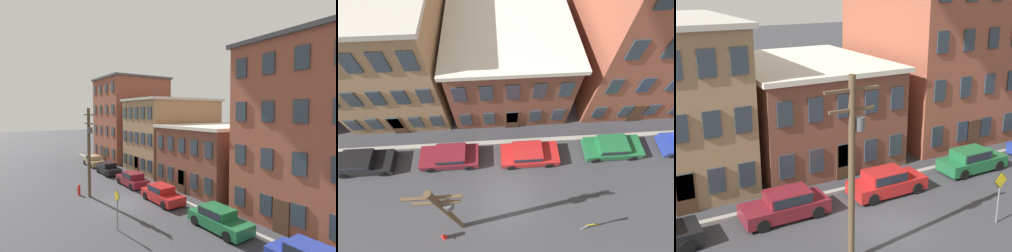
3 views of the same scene
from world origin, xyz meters
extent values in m
plane|color=#38383D|center=(0.00, 0.00, 0.00)|extent=(200.00, 200.00, 0.00)
cube|color=#9E998E|center=(0.00, 4.50, 0.08)|extent=(56.00, 0.36, 0.16)
cube|color=#9E7A56|center=(-8.42, 11.35, 4.60)|extent=(8.07, 10.70, 9.21)
cube|color=#2D3842|center=(-11.65, 5.94, 1.53)|extent=(0.90, 0.10, 1.40)
cube|color=#2D3842|center=(-10.03, 5.94, 1.53)|extent=(0.90, 0.10, 1.40)
cube|color=#2D3842|center=(-10.03, 5.94, 4.60)|extent=(0.90, 0.10, 1.40)
cube|color=#2D3842|center=(-8.42, 5.94, 1.53)|extent=(0.90, 0.10, 1.40)
cube|color=#2D3842|center=(-8.42, 5.94, 4.60)|extent=(0.90, 0.10, 1.40)
cube|color=#2D3842|center=(-8.42, 5.94, 7.67)|extent=(0.90, 0.10, 1.40)
cube|color=#2D3842|center=(-6.80, 5.94, 1.53)|extent=(0.90, 0.10, 1.40)
cube|color=#2D3842|center=(-6.80, 5.94, 4.60)|extent=(0.90, 0.10, 1.40)
cube|color=#2D3842|center=(-6.80, 5.94, 7.67)|extent=(0.90, 0.10, 1.40)
cube|color=#2D3842|center=(-5.19, 5.94, 1.53)|extent=(0.90, 0.10, 1.40)
cube|color=#2D3842|center=(-5.19, 5.94, 4.60)|extent=(0.90, 0.10, 1.40)
cube|color=#2D3842|center=(-5.19, 5.94, 7.67)|extent=(0.90, 0.10, 1.40)
cube|color=#472D1E|center=(-8.42, 5.94, 1.10)|extent=(1.10, 0.10, 2.20)
cube|color=brown|center=(0.79, 11.61, 3.05)|extent=(9.20, 11.21, 6.10)
cube|color=silver|center=(0.79, 11.61, 6.25)|extent=(9.70, 11.71, 0.30)
cube|color=#2D3842|center=(-2.89, 5.94, 1.53)|extent=(0.90, 0.10, 1.40)
cube|color=#2D3842|center=(-2.89, 5.94, 4.58)|extent=(0.90, 0.10, 1.40)
cube|color=#2D3842|center=(-1.05, 5.94, 1.53)|extent=(0.90, 0.10, 1.40)
cube|color=#2D3842|center=(-1.05, 5.94, 4.58)|extent=(0.90, 0.10, 1.40)
cube|color=#2D3842|center=(0.79, 5.94, 1.53)|extent=(0.90, 0.10, 1.40)
cube|color=#2D3842|center=(0.79, 5.94, 4.58)|extent=(0.90, 0.10, 1.40)
cube|color=#2D3842|center=(2.63, 5.94, 1.53)|extent=(0.90, 0.10, 1.40)
cube|color=#2D3842|center=(2.63, 5.94, 4.58)|extent=(0.90, 0.10, 1.40)
cube|color=#2D3842|center=(4.47, 5.94, 1.53)|extent=(0.90, 0.10, 1.40)
cube|color=#2D3842|center=(4.47, 5.94, 4.58)|extent=(0.90, 0.10, 1.40)
cube|color=#472D1E|center=(0.79, 5.94, 1.10)|extent=(1.10, 0.10, 2.20)
cube|color=brown|center=(11.14, 11.51, 6.22)|extent=(8.78, 11.01, 12.44)
cube|color=#2D3842|center=(7.84, 5.94, 1.55)|extent=(0.90, 0.10, 1.40)
cube|color=#2D3842|center=(7.84, 5.94, 4.66)|extent=(0.90, 0.10, 1.40)
cube|color=#2D3842|center=(7.84, 5.94, 7.77)|extent=(0.90, 0.10, 1.40)
cube|color=#2D3842|center=(10.04, 5.94, 1.55)|extent=(0.90, 0.10, 1.40)
cube|color=#2D3842|center=(10.04, 5.94, 4.66)|extent=(0.90, 0.10, 1.40)
cube|color=#2D3842|center=(10.04, 5.94, 7.77)|extent=(0.90, 0.10, 1.40)
cube|color=#2D3842|center=(12.23, 5.94, 1.55)|extent=(0.90, 0.10, 1.40)
cube|color=#472D1E|center=(11.14, 5.94, 1.10)|extent=(1.10, 0.10, 2.20)
cube|color=black|center=(-10.59, 3.13, 0.53)|extent=(4.40, 1.80, 0.70)
cube|color=black|center=(-10.79, 3.13, 1.15)|extent=(2.20, 1.51, 0.55)
cube|color=#1E232D|center=(-10.79, 3.13, 1.15)|extent=(2.02, 1.58, 0.48)
cylinder|color=black|center=(-9.14, 3.98, 0.33)|extent=(0.66, 0.22, 0.66)
cylinder|color=black|center=(-9.14, 2.28, 0.33)|extent=(0.66, 0.22, 0.66)
cylinder|color=black|center=(-12.04, 3.98, 0.33)|extent=(0.66, 0.22, 0.66)
cylinder|color=black|center=(-12.04, 2.28, 0.33)|extent=(0.66, 0.22, 0.66)
cube|color=maroon|center=(-4.18, 3.20, 0.53)|extent=(4.40, 1.80, 0.70)
cube|color=maroon|center=(-3.98, 3.20, 1.15)|extent=(2.20, 1.51, 0.55)
cube|color=#1E232D|center=(-3.98, 3.20, 1.15)|extent=(2.02, 1.58, 0.48)
cylinder|color=black|center=(-5.63, 2.35, 0.33)|extent=(0.66, 0.22, 0.66)
cylinder|color=black|center=(-5.63, 4.05, 0.33)|extent=(0.66, 0.22, 0.66)
cylinder|color=black|center=(-2.73, 2.35, 0.33)|extent=(0.66, 0.22, 0.66)
cylinder|color=black|center=(-2.73, 4.05, 0.33)|extent=(0.66, 0.22, 0.66)
cube|color=#B21E1E|center=(1.91, 3.03, 0.53)|extent=(4.40, 1.80, 0.70)
cube|color=#B21E1E|center=(1.71, 3.03, 1.15)|extent=(2.20, 1.51, 0.55)
cube|color=#1E232D|center=(1.71, 3.03, 1.15)|extent=(2.02, 1.58, 0.48)
cylinder|color=black|center=(3.36, 3.88, 0.33)|extent=(0.66, 0.22, 0.66)
cylinder|color=black|center=(3.36, 2.18, 0.33)|extent=(0.66, 0.22, 0.66)
cylinder|color=black|center=(0.46, 3.88, 0.33)|extent=(0.66, 0.22, 0.66)
cylinder|color=black|center=(0.46, 2.18, 0.33)|extent=(0.66, 0.22, 0.66)
cube|color=#1E6638|center=(8.47, 3.21, 0.53)|extent=(4.40, 1.80, 0.70)
cube|color=#1E6638|center=(8.27, 3.21, 1.15)|extent=(2.20, 1.51, 0.55)
cube|color=#1E232D|center=(8.27, 3.21, 1.15)|extent=(2.02, 1.58, 0.48)
cylinder|color=black|center=(9.92, 4.06, 0.33)|extent=(0.66, 0.22, 0.66)
cylinder|color=black|center=(9.92, 2.36, 0.33)|extent=(0.66, 0.22, 0.66)
cylinder|color=black|center=(7.02, 4.06, 0.33)|extent=(0.66, 0.22, 0.66)
cylinder|color=black|center=(7.02, 2.36, 0.33)|extent=(0.66, 0.22, 0.66)
cylinder|color=black|center=(13.20, 4.08, 0.33)|extent=(0.66, 0.22, 0.66)
cylinder|color=black|center=(13.20, 2.38, 0.33)|extent=(0.66, 0.22, 0.66)
cylinder|color=slate|center=(4.78, -2.36, 1.29)|extent=(0.08, 0.08, 2.58)
cube|color=yellow|center=(4.78, -2.39, 2.30)|extent=(0.80, 0.03, 0.80)
cube|color=black|center=(4.78, -2.38, 2.30)|extent=(0.86, 0.02, 0.86)
cylinder|color=brown|center=(-3.10, -1.66, 4.05)|extent=(0.28, 0.28, 8.10)
cube|color=brown|center=(-3.10, -1.66, 7.50)|extent=(2.40, 0.12, 0.12)
cube|color=brown|center=(-3.10, -1.66, 6.70)|extent=(2.00, 0.12, 0.12)
cylinder|color=#515156|center=(-2.75, -1.66, 6.10)|extent=(0.44, 0.44, 0.55)
cylinder|color=red|center=(-4.18, -2.30, 0.40)|extent=(0.24, 0.24, 0.80)
sphere|color=red|center=(-4.18, -2.30, 0.85)|extent=(0.22, 0.22, 0.22)
cylinder|color=red|center=(-4.18, -2.46, 0.45)|extent=(0.10, 0.12, 0.10)
camera|label=1|loc=(20.45, -9.12, 7.69)|focal=28.00mm
camera|label=2|loc=(-0.32, -4.04, 16.44)|focal=24.00mm
camera|label=3|loc=(-11.82, -16.78, 11.57)|focal=50.00mm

